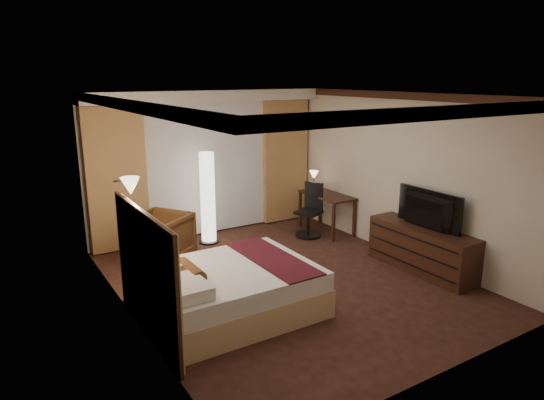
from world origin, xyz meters
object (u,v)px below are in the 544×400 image
floor_lamp (208,198)px  desk (326,213)px  armchair (160,235)px  dresser (422,249)px  side_table (183,237)px  office_chair (308,210)px  bed (231,290)px  television (424,206)px

floor_lamp → desk: floor_lamp is taller
armchair → dresser: bearing=18.3°
armchair → side_table: (0.47, 0.22, -0.18)m
office_chair → bed: bearing=-166.8°
armchair → floor_lamp: size_ratio=0.52×
side_table → television: size_ratio=0.44×
side_table → office_chair: 2.37m
armchair → side_table: armchair is taller
side_table → armchair: bearing=-154.4°
side_table → office_chair: office_chair is taller
bed → side_table: (0.33, 2.45, -0.05)m
armchair → office_chair: 2.78m
desk → television: size_ratio=0.98×
armchair → desk: (3.23, -0.25, -0.06)m
armchair → dresser: size_ratio=0.48×
armchair → desk: armchair is taller
office_chair → armchair: bearing=150.8°
bed → television: (3.11, -0.33, 0.73)m
floor_lamp → office_chair: size_ratio=1.64×
armchair → desk: size_ratio=0.75×
television → floor_lamp: bearing=37.5°
television → side_table: bearing=45.5°
bed → dresser: dresser is taller
floor_lamp → side_table: bearing=-165.1°
side_table → desk: size_ratio=0.45×
desk → dresser: bearing=-88.8°
bed → side_table: size_ratio=4.09×
side_table → dresser: dresser is taller
bed → floor_lamp: size_ratio=1.25×
bed → office_chair: 3.26m
armchair → side_table: 0.55m
bed → television: bearing=-6.1°
bed → desk: desk is taller
office_chair → television: 2.37m
bed → dresser: 3.16m
armchair → office_chair: size_ratio=0.85×
dresser → desk: bearing=91.2°
desk → television: bearing=-89.5°
desk → television: television is taller
side_table → dresser: size_ratio=0.28×
floor_lamp → dresser: 3.73m
desk → armchair: bearing=175.5°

